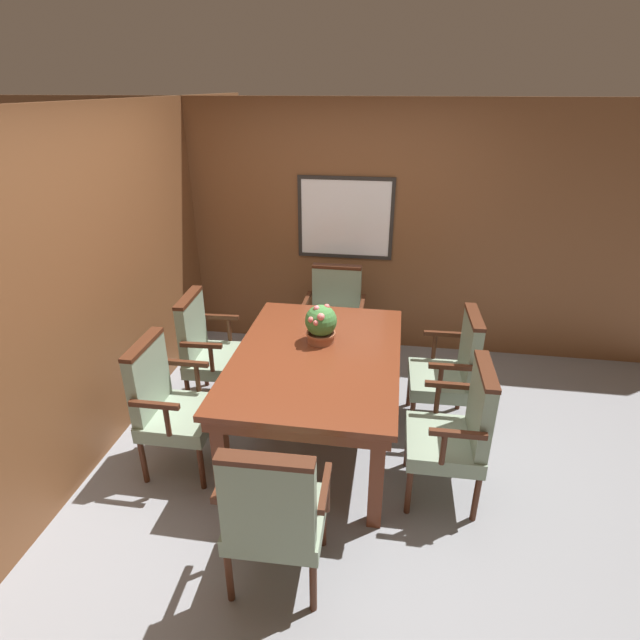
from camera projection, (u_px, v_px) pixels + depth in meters
The scene contains 11 objects.
ground_plane at pixel (312, 451), 3.82m from camera, with size 14.00×14.00×0.00m, color gray.
wall_back at pixel (343, 230), 4.96m from camera, with size 7.20×0.08×2.45m.
wall_left at pixel (92, 291), 3.52m from camera, with size 0.06×7.20×2.45m.
dining_table at pixel (317, 365), 3.65m from camera, with size 1.19×1.72×0.78m.
chair_right_far at pixel (452, 368), 3.91m from camera, with size 0.50×0.58×0.99m.
chair_head_near at pixel (273, 512), 2.59m from camera, with size 0.57×0.50×0.99m.
chair_left_far at pixel (208, 347), 4.22m from camera, with size 0.51×0.58×0.99m.
chair_head_far at pixel (335, 315), 4.81m from camera, with size 0.57×0.48×0.99m.
chair_left_near at pixel (168, 402), 3.49m from camera, with size 0.49×0.57×0.99m.
chair_right_near at pixel (458, 429), 3.21m from camera, with size 0.49×0.57×0.99m.
potted_plant at pixel (321, 324), 3.72m from camera, with size 0.24×0.27×0.30m.
Camera 1 is at (0.53, -2.97, 2.54)m, focal length 28.00 mm.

